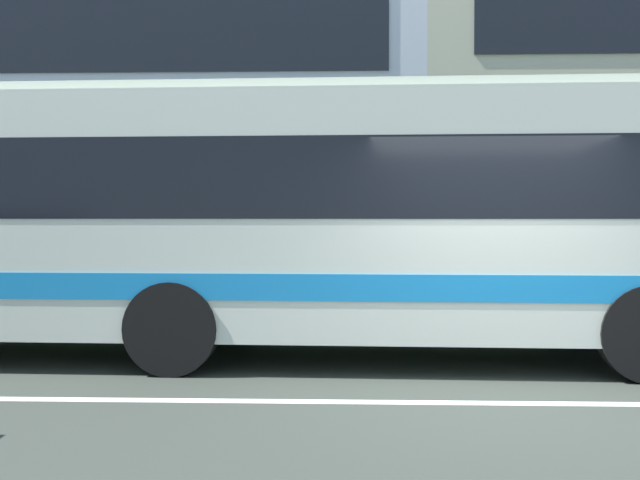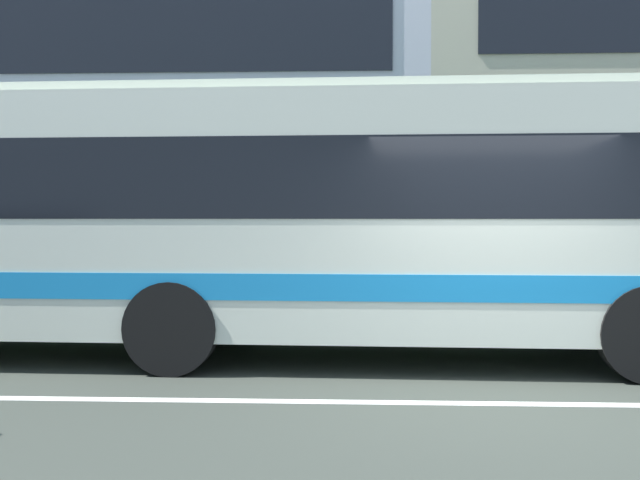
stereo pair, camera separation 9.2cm
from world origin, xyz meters
name	(u,v)px [view 2 (the right image)]	position (x,y,z in m)	size (l,w,h in m)	color
ground_plane	(510,404)	(0.00, 0.00, 0.00)	(160.00, 160.00, 0.00)	#333831
lane_centre_line	(510,404)	(0.00, 0.00, 0.00)	(60.00, 0.16, 0.01)	silver
hedge_row_far	(280,289)	(-2.65, 5.82, 0.48)	(17.65, 1.10, 0.96)	#326A35
apartment_block_left	(39,95)	(-9.98, 13.52, 5.01)	(20.40, 8.16, 10.02)	silver
transit_bus	(249,213)	(-2.66, 2.26, 1.74)	(10.65, 2.90, 3.15)	silver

